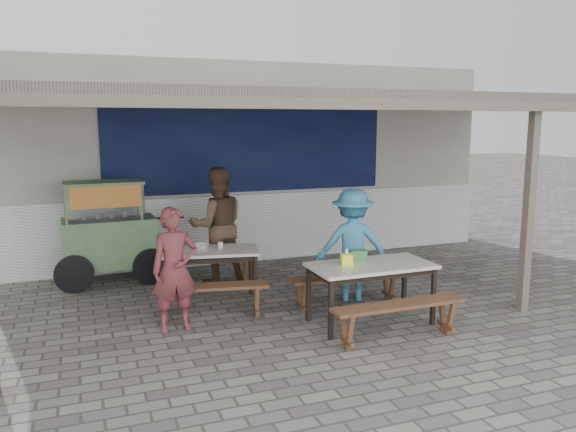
% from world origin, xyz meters
% --- Properties ---
extents(ground, '(60.00, 60.00, 0.00)m').
position_xyz_m(ground, '(0.00, 0.00, 0.00)').
color(ground, slate).
rests_on(ground, ground).
extents(back_wall, '(9.00, 1.28, 3.50)m').
position_xyz_m(back_wall, '(-0.00, 3.58, 1.72)').
color(back_wall, beige).
rests_on(back_wall, ground).
extents(warung_roof, '(9.00, 4.21, 2.81)m').
position_xyz_m(warung_roof, '(0.02, 0.90, 2.71)').
color(warung_roof, '#5F5751').
rests_on(warung_roof, ground).
extents(table_left, '(1.43, 0.91, 0.75)m').
position_xyz_m(table_left, '(-1.44, 0.87, 0.67)').
color(table_left, silver).
rests_on(table_left, ground).
extents(bench_left_street, '(1.46, 0.54, 0.45)m').
position_xyz_m(bench_left_street, '(-1.57, 0.20, 0.34)').
color(bench_left_street, brown).
rests_on(bench_left_street, ground).
extents(bench_left_wall, '(1.46, 0.54, 0.45)m').
position_xyz_m(bench_left_wall, '(-1.32, 1.54, 0.34)').
color(bench_left_wall, brown).
rests_on(bench_left_wall, ground).
extents(table_right, '(1.51, 0.78, 0.75)m').
position_xyz_m(table_right, '(0.24, -0.60, 0.67)').
color(table_right, silver).
rests_on(table_right, ground).
extents(bench_right_street, '(1.61, 0.29, 0.45)m').
position_xyz_m(bench_right_street, '(0.25, -1.24, 0.34)').
color(bench_right_street, brown).
rests_on(bench_right_street, ground).
extents(bench_right_wall, '(1.61, 0.29, 0.45)m').
position_xyz_m(bench_right_wall, '(0.24, 0.04, 0.34)').
color(bench_right_wall, brown).
rests_on(bench_right_wall, ground).
extents(vendor_cart, '(1.98, 0.82, 1.58)m').
position_xyz_m(vendor_cart, '(-2.66, 2.39, 0.86)').
color(vendor_cart, '#6B9160').
rests_on(vendor_cart, ground).
extents(patron_street_side, '(0.56, 0.38, 1.49)m').
position_xyz_m(patron_street_side, '(-2.05, 0.01, 0.74)').
color(patron_street_side, brown).
rests_on(patron_street_side, ground).
extents(patron_wall_side, '(0.90, 0.72, 1.79)m').
position_xyz_m(patron_wall_side, '(-1.09, 1.82, 0.90)').
color(patron_wall_side, brown).
rests_on(patron_wall_side, ground).
extents(patron_right_table, '(1.15, 0.88, 1.56)m').
position_xyz_m(patron_right_table, '(0.46, 0.34, 0.78)').
color(patron_right_table, teal).
rests_on(patron_right_table, ground).
extents(tissue_box, '(0.16, 0.16, 0.14)m').
position_xyz_m(tissue_box, '(-0.06, -0.53, 0.82)').
color(tissue_box, '#FBFF2A').
rests_on(tissue_box, table_right).
extents(donation_box, '(0.23, 0.19, 0.14)m').
position_xyz_m(donation_box, '(0.17, -0.40, 0.82)').
color(donation_box, '#387E44').
rests_on(donation_box, table_right).
extents(condiment_jar, '(0.07, 0.07, 0.08)m').
position_xyz_m(condiment_jar, '(-1.27, 0.92, 0.79)').
color(condiment_jar, silver).
rests_on(condiment_jar, table_left).
extents(condiment_bowl, '(0.27, 0.27, 0.05)m').
position_xyz_m(condiment_bowl, '(-1.52, 1.00, 0.78)').
color(condiment_bowl, silver).
rests_on(condiment_bowl, table_left).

